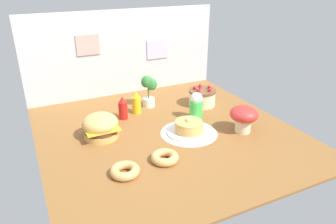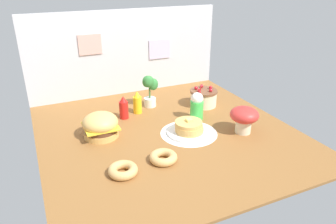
{
  "view_description": "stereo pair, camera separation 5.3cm",
  "coord_description": "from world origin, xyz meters",
  "px_view_note": "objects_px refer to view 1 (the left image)",
  "views": [
    {
      "loc": [
        -1.01,
        -2.11,
        1.24
      ],
      "look_at": [
        0.02,
        0.02,
        0.17
      ],
      "focal_mm": 34.11,
      "sensor_mm": 36.0,
      "label": 1
    },
    {
      "loc": [
        -0.96,
        -2.13,
        1.24
      ],
      "look_at": [
        0.02,
        0.02,
        0.17
      ],
      "focal_mm": 34.11,
      "sensor_mm": 36.0,
      "label": 2
    }
  ],
  "objects_px": {
    "cream_soda_cup": "(196,106)",
    "donut_pink_glaze": "(125,170)",
    "layer_cake": "(202,97)",
    "burger": "(101,126)",
    "potted_plant": "(149,90)",
    "pancake_stack": "(189,128)",
    "mustard_bottle": "(136,103)",
    "donut_chocolate": "(165,157)",
    "ketchup_bottle": "(123,108)",
    "mushroom_stool": "(244,116)"
  },
  "relations": [
    {
      "from": "cream_soda_cup",
      "to": "donut_pink_glaze",
      "type": "distance_m",
      "value": 1.01
    },
    {
      "from": "donut_pink_glaze",
      "to": "layer_cake",
      "type": "bearing_deg",
      "value": 36.44
    },
    {
      "from": "cream_soda_cup",
      "to": "donut_pink_glaze",
      "type": "relative_size",
      "value": 1.61
    },
    {
      "from": "burger",
      "to": "layer_cake",
      "type": "height_order",
      "value": "burger"
    },
    {
      "from": "potted_plant",
      "to": "pancake_stack",
      "type": "bearing_deg",
      "value": -83.26
    },
    {
      "from": "mustard_bottle",
      "to": "donut_chocolate",
      "type": "xyz_separation_m",
      "value": [
        -0.11,
        -0.85,
        -0.07
      ]
    },
    {
      "from": "ketchup_bottle",
      "to": "mushroom_stool",
      "type": "height_order",
      "value": "mushroom_stool"
    },
    {
      "from": "donut_pink_glaze",
      "to": "mushroom_stool",
      "type": "height_order",
      "value": "mushroom_stool"
    },
    {
      "from": "layer_cake",
      "to": "mustard_bottle",
      "type": "relative_size",
      "value": 1.25
    },
    {
      "from": "potted_plant",
      "to": "mushroom_stool",
      "type": "height_order",
      "value": "potted_plant"
    },
    {
      "from": "donut_pink_glaze",
      "to": "burger",
      "type": "bearing_deg",
      "value": 90.42
    },
    {
      "from": "layer_cake",
      "to": "donut_pink_glaze",
      "type": "distance_m",
      "value": 1.32
    },
    {
      "from": "mustard_bottle",
      "to": "donut_chocolate",
      "type": "distance_m",
      "value": 0.86
    },
    {
      "from": "layer_cake",
      "to": "donut_chocolate",
      "type": "xyz_separation_m",
      "value": [
        -0.76,
        -0.75,
        -0.05
      ]
    },
    {
      "from": "layer_cake",
      "to": "cream_soda_cup",
      "type": "distance_m",
      "value": 0.33
    },
    {
      "from": "mustard_bottle",
      "to": "burger",
      "type": "bearing_deg",
      "value": -143.26
    },
    {
      "from": "layer_cake",
      "to": "mushroom_stool",
      "type": "distance_m",
      "value": 0.63
    },
    {
      "from": "donut_pink_glaze",
      "to": "donut_chocolate",
      "type": "xyz_separation_m",
      "value": [
        0.3,
        0.03,
        0.0
      ]
    },
    {
      "from": "mushroom_stool",
      "to": "donut_pink_glaze",
      "type": "bearing_deg",
      "value": -171.71
    },
    {
      "from": "mustard_bottle",
      "to": "mushroom_stool",
      "type": "relative_size",
      "value": 0.91
    },
    {
      "from": "potted_plant",
      "to": "mushroom_stool",
      "type": "bearing_deg",
      "value": -59.2
    },
    {
      "from": "mustard_bottle",
      "to": "donut_chocolate",
      "type": "relative_size",
      "value": 1.08
    },
    {
      "from": "burger",
      "to": "donut_chocolate",
      "type": "bearing_deg",
      "value": -60.31
    },
    {
      "from": "cream_soda_cup",
      "to": "mushroom_stool",
      "type": "bearing_deg",
      "value": -59.81
    },
    {
      "from": "burger",
      "to": "layer_cake",
      "type": "relative_size",
      "value": 1.06
    },
    {
      "from": "donut_chocolate",
      "to": "mushroom_stool",
      "type": "distance_m",
      "value": 0.79
    },
    {
      "from": "donut_chocolate",
      "to": "potted_plant",
      "type": "xyz_separation_m",
      "value": [
        0.28,
        0.95,
        0.14
      ]
    },
    {
      "from": "layer_cake",
      "to": "cream_soda_cup",
      "type": "xyz_separation_m",
      "value": [
        -0.21,
        -0.25,
        0.04
      ]
    },
    {
      "from": "donut_pink_glaze",
      "to": "ketchup_bottle",
      "type": "bearing_deg",
      "value": 72.18
    },
    {
      "from": "cream_soda_cup",
      "to": "potted_plant",
      "type": "distance_m",
      "value": 0.52
    },
    {
      "from": "mushroom_stool",
      "to": "mustard_bottle",
      "type": "bearing_deg",
      "value": 132.01
    },
    {
      "from": "potted_plant",
      "to": "ketchup_bottle",
      "type": "bearing_deg",
      "value": -153.38
    },
    {
      "from": "layer_cake",
      "to": "ketchup_bottle",
      "type": "relative_size",
      "value": 1.25
    },
    {
      "from": "mustard_bottle",
      "to": "potted_plant",
      "type": "relative_size",
      "value": 0.66
    },
    {
      "from": "pancake_stack",
      "to": "cream_soda_cup",
      "type": "xyz_separation_m",
      "value": [
        0.19,
        0.22,
        0.08
      ]
    },
    {
      "from": "donut_pink_glaze",
      "to": "donut_chocolate",
      "type": "bearing_deg",
      "value": 6.2
    },
    {
      "from": "ketchup_bottle",
      "to": "mushroom_stool",
      "type": "xyz_separation_m",
      "value": [
        0.81,
        -0.67,
        0.04
      ]
    },
    {
      "from": "donut_pink_glaze",
      "to": "potted_plant",
      "type": "bearing_deg",
      "value": 59.47
    },
    {
      "from": "ketchup_bottle",
      "to": "donut_chocolate",
      "type": "relative_size",
      "value": 1.08
    },
    {
      "from": "mustard_bottle",
      "to": "donut_chocolate",
      "type": "bearing_deg",
      "value": -97.49
    },
    {
      "from": "burger",
      "to": "donut_chocolate",
      "type": "xyz_separation_m",
      "value": [
        0.31,
        -0.54,
        -0.06
      ]
    },
    {
      "from": "mustard_bottle",
      "to": "cream_soda_cup",
      "type": "distance_m",
      "value": 0.56
    },
    {
      "from": "donut_pink_glaze",
      "to": "cream_soda_cup",
      "type": "bearing_deg",
      "value": 32.37
    },
    {
      "from": "cream_soda_cup",
      "to": "donut_chocolate",
      "type": "height_order",
      "value": "cream_soda_cup"
    },
    {
      "from": "pancake_stack",
      "to": "potted_plant",
      "type": "bearing_deg",
      "value": 96.74
    },
    {
      "from": "layer_cake",
      "to": "burger",
      "type": "bearing_deg",
      "value": -168.76
    },
    {
      "from": "potted_plant",
      "to": "burger",
      "type": "bearing_deg",
      "value": -144.89
    },
    {
      "from": "burger",
      "to": "mustard_bottle",
      "type": "xyz_separation_m",
      "value": [
        0.42,
        0.31,
        0.0
      ]
    },
    {
      "from": "potted_plant",
      "to": "mushroom_stool",
      "type": "xyz_separation_m",
      "value": [
        0.49,
        -0.83,
        -0.04
      ]
    },
    {
      "from": "pancake_stack",
      "to": "mustard_bottle",
      "type": "relative_size",
      "value": 1.7
    }
  ]
}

